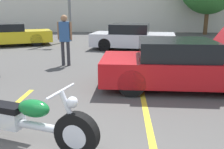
{
  "coord_description": "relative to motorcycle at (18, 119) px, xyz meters",
  "views": [
    {
      "loc": [
        0.97,
        -1.98,
        2.03
      ],
      "look_at": [
        0.74,
        2.66,
        0.8
      ],
      "focal_mm": 40.0,
      "sensor_mm": 36.0,
      "label": 1
    }
  ],
  "objects": [
    {
      "name": "parking_stripe_back",
      "position": [
        2.05,
        0.27,
        -0.39
      ],
      "size": [
        0.12,
        4.6,
        0.01
      ],
      "primitive_type": "cube",
      "color": "yellow",
      "rests_on": "ground"
    },
    {
      "name": "parked_car_mid_right_row",
      "position": [
        1.99,
        9.45,
        0.21
      ],
      "size": [
        4.4,
        2.55,
        1.28
      ],
      "rotation": [
        0.0,
        0.0,
        -0.15
      ],
      "color": "silver",
      "rests_on": "ground"
    },
    {
      "name": "spectator_by_show_car",
      "position": [
        -0.54,
        5.45,
        0.7
      ],
      "size": [
        0.52,
        0.24,
        1.82
      ],
      "color": "#333338",
      "rests_on": "ground"
    },
    {
      "name": "far_building",
      "position": [
        0.63,
        20.86,
        1.94
      ],
      "size": [
        32.0,
        4.2,
        4.4
      ],
      "color": "beige",
      "rests_on": "ground"
    },
    {
      "name": "motorcycle",
      "position": [
        0.0,
        0.0,
        0.0
      ],
      "size": [
        2.56,
        1.03,
        0.96
      ],
      "rotation": [
        0.0,
        0.0,
        -0.3
      ],
      "color": "black",
      "rests_on": "ground"
    },
    {
      "name": "show_car_hood_open",
      "position": [
        3.11,
        3.04,
        0.22
      ],
      "size": [
        4.22,
        2.0,
        2.0
      ],
      "rotation": [
        0.0,
        0.0,
        -0.03
      ],
      "color": "red",
      "rests_on": "ground"
    },
    {
      "name": "parked_car_mid_left_row",
      "position": [
        -4.93,
        10.32,
        0.2
      ],
      "size": [
        4.93,
        3.48,
        1.22
      ],
      "rotation": [
        0.0,
        0.0,
        0.42
      ],
      "color": "yellow",
      "rests_on": "ground"
    }
  ]
}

